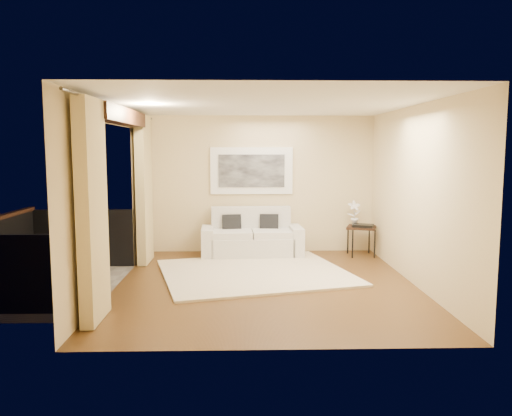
{
  "coord_description": "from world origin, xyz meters",
  "views": [
    {
      "loc": [
        -0.35,
        -7.39,
        2.04
      ],
      "look_at": [
        -0.12,
        1.01,
        1.05
      ],
      "focal_mm": 35.0,
      "sensor_mm": 36.0,
      "label": 1
    }
  ],
  "objects_px": {
    "side_table": "(361,229)",
    "balcony_chair_near": "(49,262)",
    "sofa": "(252,239)",
    "orchid": "(354,213)",
    "bistro_table": "(74,242)",
    "ice_bucket": "(68,229)",
    "balcony_chair_far": "(64,249)"
  },
  "relations": [
    {
      "from": "ice_bucket",
      "to": "sofa",
      "type": "bearing_deg",
      "value": 39.1
    },
    {
      "from": "orchid",
      "to": "balcony_chair_far",
      "type": "distance_m",
      "value": 5.29
    },
    {
      "from": "orchid",
      "to": "balcony_chair_near",
      "type": "xyz_separation_m",
      "value": [
        -4.83,
        -2.79,
        -0.31
      ]
    },
    {
      "from": "side_table",
      "to": "balcony_chair_near",
      "type": "distance_m",
      "value": 5.59
    },
    {
      "from": "balcony_chair_near",
      "to": "orchid",
      "type": "bearing_deg",
      "value": 29.81
    },
    {
      "from": "side_table",
      "to": "orchid",
      "type": "xyz_separation_m",
      "value": [
        -0.11,
        0.16,
        0.3
      ]
    },
    {
      "from": "orchid",
      "to": "balcony_chair_near",
      "type": "bearing_deg",
      "value": -149.97
    },
    {
      "from": "bistro_table",
      "to": "balcony_chair_far",
      "type": "xyz_separation_m",
      "value": [
        -0.33,
        0.52,
        -0.2
      ]
    },
    {
      "from": "side_table",
      "to": "balcony_chair_near",
      "type": "height_order",
      "value": "balcony_chair_near"
    },
    {
      "from": "bistro_table",
      "to": "balcony_chair_near",
      "type": "relative_size",
      "value": 0.89
    },
    {
      "from": "sofa",
      "to": "orchid",
      "type": "distance_m",
      "value": 2.06
    },
    {
      "from": "sofa",
      "to": "side_table",
      "type": "bearing_deg",
      "value": -5.14
    },
    {
      "from": "sofa",
      "to": "balcony_chair_far",
      "type": "bearing_deg",
      "value": -151.49
    },
    {
      "from": "balcony_chair_far",
      "to": "balcony_chair_near",
      "type": "relative_size",
      "value": 0.99
    },
    {
      "from": "sofa",
      "to": "orchid",
      "type": "bearing_deg",
      "value": -0.61
    },
    {
      "from": "sofa",
      "to": "side_table",
      "type": "xyz_separation_m",
      "value": [
        2.1,
        -0.09,
        0.19
      ]
    },
    {
      "from": "balcony_chair_near",
      "to": "ice_bucket",
      "type": "height_order",
      "value": "ice_bucket"
    },
    {
      "from": "bistro_table",
      "to": "sofa",
      "type": "bearing_deg",
      "value": 41.4
    },
    {
      "from": "orchid",
      "to": "ice_bucket",
      "type": "height_order",
      "value": "orchid"
    },
    {
      "from": "orchid",
      "to": "bistro_table",
      "type": "xyz_separation_m",
      "value": [
        -4.61,
        -2.38,
        -0.11
      ]
    },
    {
      "from": "bistro_table",
      "to": "ice_bucket",
      "type": "distance_m",
      "value": 0.23
    },
    {
      "from": "balcony_chair_far",
      "to": "side_table",
      "type": "bearing_deg",
      "value": -154.43
    },
    {
      "from": "sofa",
      "to": "balcony_chair_near",
      "type": "xyz_separation_m",
      "value": [
        -2.83,
        -2.72,
        0.18
      ]
    },
    {
      "from": "side_table",
      "to": "bistro_table",
      "type": "height_order",
      "value": "bistro_table"
    },
    {
      "from": "ice_bucket",
      "to": "side_table",
      "type": "bearing_deg",
      "value": 23.76
    },
    {
      "from": "bistro_table",
      "to": "balcony_chair_near",
      "type": "bearing_deg",
      "value": -117.83
    },
    {
      "from": "side_table",
      "to": "orchid",
      "type": "height_order",
      "value": "orchid"
    },
    {
      "from": "orchid",
      "to": "balcony_chair_far",
      "type": "bearing_deg",
      "value": -159.37
    },
    {
      "from": "side_table",
      "to": "bistro_table",
      "type": "xyz_separation_m",
      "value": [
        -4.72,
        -2.21,
        0.19
      ]
    },
    {
      "from": "bistro_table",
      "to": "ice_bucket",
      "type": "xyz_separation_m",
      "value": [
        -0.11,
        0.09,
        0.18
      ]
    },
    {
      "from": "side_table",
      "to": "sofa",
      "type": "bearing_deg",
      "value": 177.58
    },
    {
      "from": "orchid",
      "to": "ice_bucket",
      "type": "bearing_deg",
      "value": -154.15
    }
  ]
}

